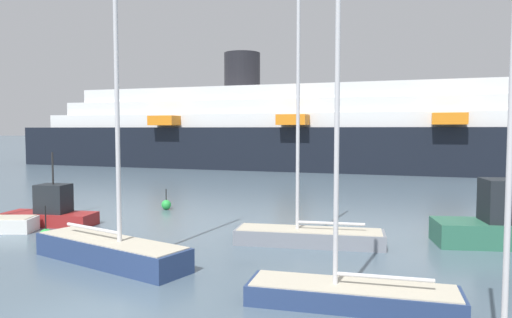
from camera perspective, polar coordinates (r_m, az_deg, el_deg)
sailboat_1 at (r=15.11m, az=11.40°, el=-15.29°), size 6.36×1.91×9.14m
sailboat_3 at (r=22.29m, az=6.34°, el=-8.70°), size 6.92×2.35×12.55m
sailboat_4 at (r=20.03m, az=-17.08°, el=-9.96°), size 7.51×3.98×13.51m
fishing_boat_1 at (r=28.91m, az=-23.32°, el=-5.77°), size 5.21×2.23×4.04m
channel_buoy_0 at (r=24.73m, az=-23.85°, el=-8.35°), size 0.64×0.64×1.74m
channel_buoy_1 at (r=32.16m, az=-10.70°, el=-5.39°), size 0.63×0.63×1.37m
cruise_ship at (r=63.78m, az=13.65°, el=3.28°), size 101.21×19.35×16.01m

